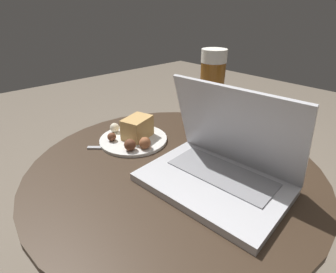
{
  "coord_description": "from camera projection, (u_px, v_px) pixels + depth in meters",
  "views": [
    {
      "loc": [
        0.41,
        -0.39,
        0.91
      ],
      "look_at": [
        -0.03,
        0.0,
        0.61
      ],
      "focal_mm": 28.0,
      "sensor_mm": 36.0,
      "label": 1
    }
  ],
  "objects": [
    {
      "name": "fork",
      "position": [
        125.0,
        148.0,
        0.75
      ],
      "size": [
        0.14,
        0.15,
        0.0
      ],
      "color": "#B2B2B7",
      "rests_on": "table"
    },
    {
      "name": "beer_glass",
      "position": [
        211.0,
        94.0,
        0.78
      ],
      "size": [
        0.07,
        0.07,
        0.26
      ],
      "color": "brown",
      "rests_on": "table"
    },
    {
      "name": "laptop",
      "position": [
        221.0,
        164.0,
        0.59
      ],
      "size": [
        0.33,
        0.25,
        0.22
      ],
      "color": "silver",
      "rests_on": "table"
    },
    {
      "name": "snack_plate",
      "position": [
        135.0,
        134.0,
        0.78
      ],
      "size": [
        0.2,
        0.2,
        0.07
      ],
      "color": "silver",
      "rests_on": "table"
    },
    {
      "name": "table",
      "position": [
        174.0,
        204.0,
        0.73
      ],
      "size": [
        0.74,
        0.74,
        0.54
      ],
      "color": "#9E9EA3",
      "rests_on": "ground_plane"
    }
  ]
}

